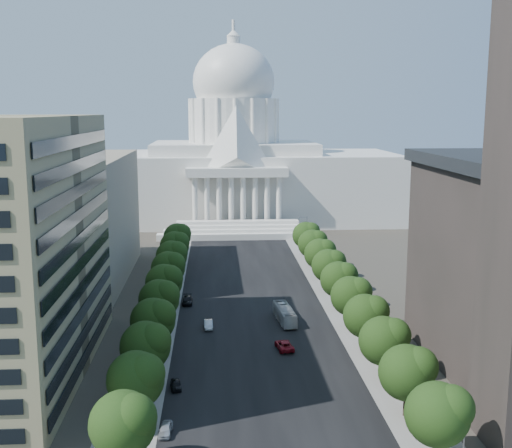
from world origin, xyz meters
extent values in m
cube|color=black|center=(0.00, 90.00, 0.00)|extent=(30.00, 260.00, 0.01)
cube|color=gray|center=(-19.00, 90.00, 0.00)|extent=(8.00, 260.00, 0.02)
cube|color=gray|center=(19.00, 90.00, 0.00)|extent=(8.00, 260.00, 0.02)
cube|color=white|center=(0.00, 185.00, 12.50)|extent=(120.00, 50.00, 25.00)
cube|color=white|center=(0.00, 185.00, 27.00)|extent=(60.00, 40.00, 4.00)
cube|color=white|center=(0.00, 158.00, 20.50)|extent=(34.00, 8.00, 3.00)
cylinder|color=white|center=(0.00, 185.00, 37.00)|extent=(32.00, 32.00, 16.00)
ellipsoid|color=white|center=(0.00, 185.00, 51.00)|extent=(30.00, 30.00, 27.60)
cylinder|color=white|center=(0.00, 185.00, 64.00)|extent=(4.80, 4.80, 7.00)
cone|color=white|center=(0.00, 185.00, 68.50)|extent=(5.20, 5.20, 2.50)
cylinder|color=white|center=(0.00, 185.00, 71.00)|extent=(1.20, 1.20, 4.00)
cube|color=gray|center=(-48.00, 100.00, 15.00)|extent=(38.00, 52.00, 30.00)
sphere|color=black|center=(-18.00, 12.00, 6.17)|extent=(7.60, 7.60, 7.60)
sphere|color=black|center=(-16.67, 11.24, 7.31)|extent=(5.32, 5.32, 5.32)
cylinder|color=#33261C|center=(-18.00, 24.00, 1.47)|extent=(0.56, 0.56, 2.94)
sphere|color=black|center=(-18.00, 24.00, 6.17)|extent=(7.60, 7.60, 7.60)
sphere|color=black|center=(-16.67, 23.24, 7.31)|extent=(5.32, 5.32, 5.32)
cylinder|color=#33261C|center=(-18.00, 36.00, 1.47)|extent=(0.56, 0.56, 2.94)
sphere|color=black|center=(-18.00, 36.00, 6.17)|extent=(7.60, 7.60, 7.60)
sphere|color=black|center=(-16.67, 35.24, 7.31)|extent=(5.32, 5.32, 5.32)
cylinder|color=#33261C|center=(-18.00, 48.00, 1.47)|extent=(0.56, 0.56, 2.94)
sphere|color=black|center=(-18.00, 48.00, 6.17)|extent=(7.60, 7.60, 7.60)
sphere|color=black|center=(-16.67, 47.24, 7.31)|extent=(5.32, 5.32, 5.32)
cylinder|color=#33261C|center=(-18.00, 60.00, 1.47)|extent=(0.56, 0.56, 2.94)
sphere|color=black|center=(-18.00, 60.00, 6.17)|extent=(7.60, 7.60, 7.60)
sphere|color=black|center=(-16.67, 59.24, 7.31)|extent=(5.32, 5.32, 5.32)
cylinder|color=#33261C|center=(-18.00, 72.00, 1.47)|extent=(0.56, 0.56, 2.94)
sphere|color=black|center=(-18.00, 72.00, 6.17)|extent=(7.60, 7.60, 7.60)
sphere|color=black|center=(-16.67, 71.24, 7.31)|extent=(5.32, 5.32, 5.32)
cylinder|color=#33261C|center=(-18.00, 84.00, 1.47)|extent=(0.56, 0.56, 2.94)
sphere|color=black|center=(-18.00, 84.00, 6.17)|extent=(7.60, 7.60, 7.60)
sphere|color=black|center=(-16.67, 83.24, 7.31)|extent=(5.32, 5.32, 5.32)
cylinder|color=#33261C|center=(-18.00, 96.00, 1.47)|extent=(0.56, 0.56, 2.94)
sphere|color=black|center=(-18.00, 96.00, 6.17)|extent=(7.60, 7.60, 7.60)
sphere|color=black|center=(-16.67, 95.24, 7.31)|extent=(5.32, 5.32, 5.32)
cylinder|color=#33261C|center=(-18.00, 108.00, 1.47)|extent=(0.56, 0.56, 2.94)
sphere|color=black|center=(-18.00, 108.00, 6.17)|extent=(7.60, 7.60, 7.60)
sphere|color=black|center=(-16.67, 107.24, 7.31)|extent=(5.32, 5.32, 5.32)
cylinder|color=#33261C|center=(-18.00, 120.00, 1.47)|extent=(0.56, 0.56, 2.94)
sphere|color=black|center=(-18.00, 120.00, 6.17)|extent=(7.60, 7.60, 7.60)
sphere|color=black|center=(-16.67, 119.24, 7.31)|extent=(5.32, 5.32, 5.32)
sphere|color=black|center=(18.00, 12.00, 6.17)|extent=(7.60, 7.60, 7.60)
sphere|color=black|center=(19.33, 11.24, 7.31)|extent=(5.32, 5.32, 5.32)
cylinder|color=#33261C|center=(18.00, 24.00, 1.47)|extent=(0.56, 0.56, 2.94)
sphere|color=black|center=(18.00, 24.00, 6.17)|extent=(7.60, 7.60, 7.60)
sphere|color=black|center=(19.33, 23.24, 7.31)|extent=(5.32, 5.32, 5.32)
cylinder|color=#33261C|center=(18.00, 36.00, 1.47)|extent=(0.56, 0.56, 2.94)
sphere|color=black|center=(18.00, 36.00, 6.17)|extent=(7.60, 7.60, 7.60)
sphere|color=black|center=(19.33, 35.24, 7.31)|extent=(5.32, 5.32, 5.32)
cylinder|color=#33261C|center=(18.00, 48.00, 1.47)|extent=(0.56, 0.56, 2.94)
sphere|color=black|center=(18.00, 48.00, 6.17)|extent=(7.60, 7.60, 7.60)
sphere|color=black|center=(19.33, 47.24, 7.31)|extent=(5.32, 5.32, 5.32)
cylinder|color=#33261C|center=(18.00, 60.00, 1.47)|extent=(0.56, 0.56, 2.94)
sphere|color=black|center=(18.00, 60.00, 6.17)|extent=(7.60, 7.60, 7.60)
sphere|color=black|center=(19.33, 59.24, 7.31)|extent=(5.32, 5.32, 5.32)
cylinder|color=#33261C|center=(18.00, 72.00, 1.47)|extent=(0.56, 0.56, 2.94)
sphere|color=black|center=(18.00, 72.00, 6.17)|extent=(7.60, 7.60, 7.60)
sphere|color=black|center=(19.33, 71.24, 7.31)|extent=(5.32, 5.32, 5.32)
cylinder|color=#33261C|center=(18.00, 84.00, 1.47)|extent=(0.56, 0.56, 2.94)
sphere|color=black|center=(18.00, 84.00, 6.17)|extent=(7.60, 7.60, 7.60)
sphere|color=black|center=(19.33, 83.24, 7.31)|extent=(5.32, 5.32, 5.32)
cylinder|color=#33261C|center=(18.00, 96.00, 1.47)|extent=(0.56, 0.56, 2.94)
sphere|color=black|center=(18.00, 96.00, 6.17)|extent=(7.60, 7.60, 7.60)
sphere|color=black|center=(19.33, 95.24, 7.31)|extent=(5.32, 5.32, 5.32)
cylinder|color=#33261C|center=(18.00, 108.00, 1.47)|extent=(0.56, 0.56, 2.94)
sphere|color=black|center=(18.00, 108.00, 6.17)|extent=(7.60, 7.60, 7.60)
sphere|color=black|center=(19.33, 107.24, 7.31)|extent=(5.32, 5.32, 5.32)
cylinder|color=#33261C|center=(18.00, 120.00, 1.47)|extent=(0.56, 0.56, 2.94)
sphere|color=black|center=(18.00, 120.00, 6.17)|extent=(7.60, 7.60, 7.60)
sphere|color=black|center=(19.33, 119.24, 7.31)|extent=(5.32, 5.32, 5.32)
cylinder|color=gray|center=(20.50, 10.00, 4.50)|extent=(0.18, 0.18, 9.00)
cylinder|color=gray|center=(19.30, 10.00, 8.80)|extent=(2.40, 0.14, 0.14)
sphere|color=gray|center=(18.20, 10.00, 8.70)|extent=(0.44, 0.44, 0.44)
cylinder|color=gray|center=(20.50, 35.00, 4.50)|extent=(0.18, 0.18, 9.00)
cylinder|color=gray|center=(19.30, 35.00, 8.80)|extent=(2.40, 0.14, 0.14)
sphere|color=gray|center=(18.20, 35.00, 8.70)|extent=(0.44, 0.44, 0.44)
cylinder|color=gray|center=(20.50, 60.00, 4.50)|extent=(0.18, 0.18, 9.00)
cylinder|color=gray|center=(19.30, 60.00, 8.80)|extent=(2.40, 0.14, 0.14)
sphere|color=gray|center=(18.20, 60.00, 8.70)|extent=(0.44, 0.44, 0.44)
cylinder|color=gray|center=(20.50, 85.00, 4.50)|extent=(0.18, 0.18, 9.00)
cylinder|color=gray|center=(19.30, 85.00, 8.80)|extent=(2.40, 0.14, 0.14)
sphere|color=gray|center=(18.20, 85.00, 8.70)|extent=(0.44, 0.44, 0.44)
cylinder|color=gray|center=(20.50, 110.00, 4.50)|extent=(0.18, 0.18, 9.00)
cylinder|color=gray|center=(19.30, 110.00, 8.80)|extent=(2.40, 0.14, 0.14)
sphere|color=gray|center=(18.20, 110.00, 8.70)|extent=(0.44, 0.44, 0.44)
cylinder|color=gray|center=(20.50, 135.00, 4.50)|extent=(0.18, 0.18, 9.00)
cylinder|color=gray|center=(19.30, 135.00, 8.80)|extent=(2.40, 0.14, 0.14)
sphere|color=gray|center=(18.20, 135.00, 8.70)|extent=(0.44, 0.44, 0.44)
imported|color=black|center=(-13.50, 34.44, 0.64)|extent=(1.98, 3.90, 1.27)
imported|color=#ACAEB4|center=(-8.90, 61.01, 0.75)|extent=(1.81, 4.61, 1.50)
imported|color=maroon|center=(4.29, 49.25, 0.77)|extent=(3.28, 5.83, 1.54)
imported|color=black|center=(-13.50, 76.86, 0.77)|extent=(2.22, 5.33, 1.54)
imported|color=#B5B8BE|center=(-14.00, 20.90, 0.68)|extent=(1.86, 4.07, 1.36)
imported|color=silver|center=(5.98, 63.91, 1.57)|extent=(3.72, 11.46, 3.14)
camera|label=1|loc=(-7.38, -55.55, 40.79)|focal=45.00mm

